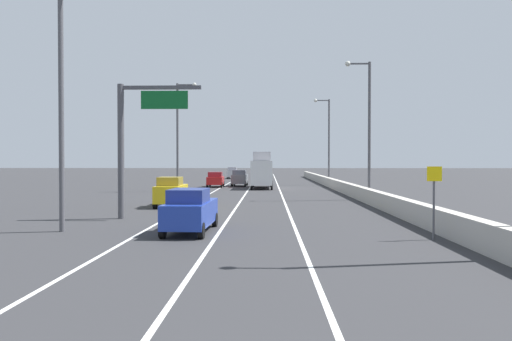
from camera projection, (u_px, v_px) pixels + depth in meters
The scene contains 17 objects.
ground_plane at pixel (267, 185), 67.02m from camera, with size 320.00×320.00×0.00m, color #2D2D30.
lane_stripe_left at pixel (219, 189), 58.16m from camera, with size 0.16×130.00×0.00m, color silver.
lane_stripe_center at pixel (249, 189), 58.07m from camera, with size 0.16×130.00×0.00m, color silver.
lane_stripe_right at pixel (279, 189), 57.99m from camera, with size 0.16×130.00×0.00m, color silver.
jersey_barrier_right at pixel (357, 192), 42.83m from camera, with size 0.60×120.00×1.10m, color #B2ADA3.
overhead_sign_gantry at pixel (134, 134), 27.76m from camera, with size 4.68×0.36×7.50m.
speed_advisory_sign at pixel (434, 197), 20.33m from camera, with size 0.60×0.11×3.00m.
lamp_post_right_second at pixel (367, 121), 41.21m from camera, with size 2.14×0.44×11.46m.
lamp_post_right_third at pixel (327, 136), 66.21m from camera, with size 2.14×0.44×11.46m.
lamp_post_left_near at pixel (66, 89), 22.64m from camera, with size 2.14×0.44×11.46m.
lamp_post_left_mid at pixel (180, 130), 52.63m from camera, with size 2.14×0.44×11.46m.
car_red_0 at pixel (216, 179), 61.75m from camera, with size 2.04×4.40×1.86m.
car_silver_1 at pixel (232, 173), 90.64m from camera, with size 1.81×4.45×2.10m.
car_gray_2 at pixel (240, 178), 64.10m from camera, with size 2.02×4.19×2.06m.
car_yellow_3 at pixel (171, 192), 35.28m from camera, with size 1.83×4.54×2.10m.
car_blue_4 at pixel (190, 210), 22.51m from camera, with size 2.01×4.84×1.98m.
box_truck at pixel (262, 171), 59.24m from camera, with size 2.50×8.96×4.33m.
Camera 1 is at (0.21, -2.99, 3.22)m, focal length 35.06 mm.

